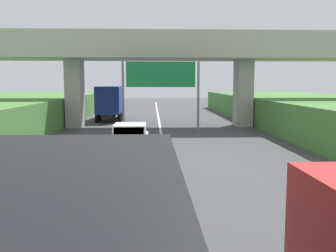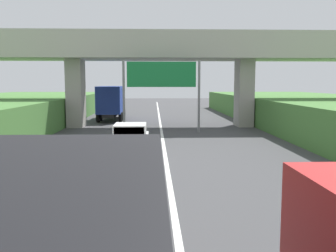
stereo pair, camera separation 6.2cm
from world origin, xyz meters
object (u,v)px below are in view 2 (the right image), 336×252
truck_blue (112,101)px  construction_barrel_3 (18,156)px  car_white (131,141)px  overhead_highway_sign (161,79)px

truck_blue → construction_barrel_3: bearing=-95.0°
car_white → truck_blue: bearing=99.1°
overhead_highway_sign → car_white: 10.40m
truck_blue → construction_barrel_3: (-1.87, -21.19, -1.47)m
overhead_highway_sign → car_white: (-1.75, -9.74, -3.18)m
truck_blue → construction_barrel_3: 21.32m
overhead_highway_sign → truck_blue: overhead_highway_sign is taller
construction_barrel_3 → overhead_highway_sign: bearing=59.3°
overhead_highway_sign → construction_barrel_3: 13.68m
construction_barrel_3 → car_white: bearing=17.8°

